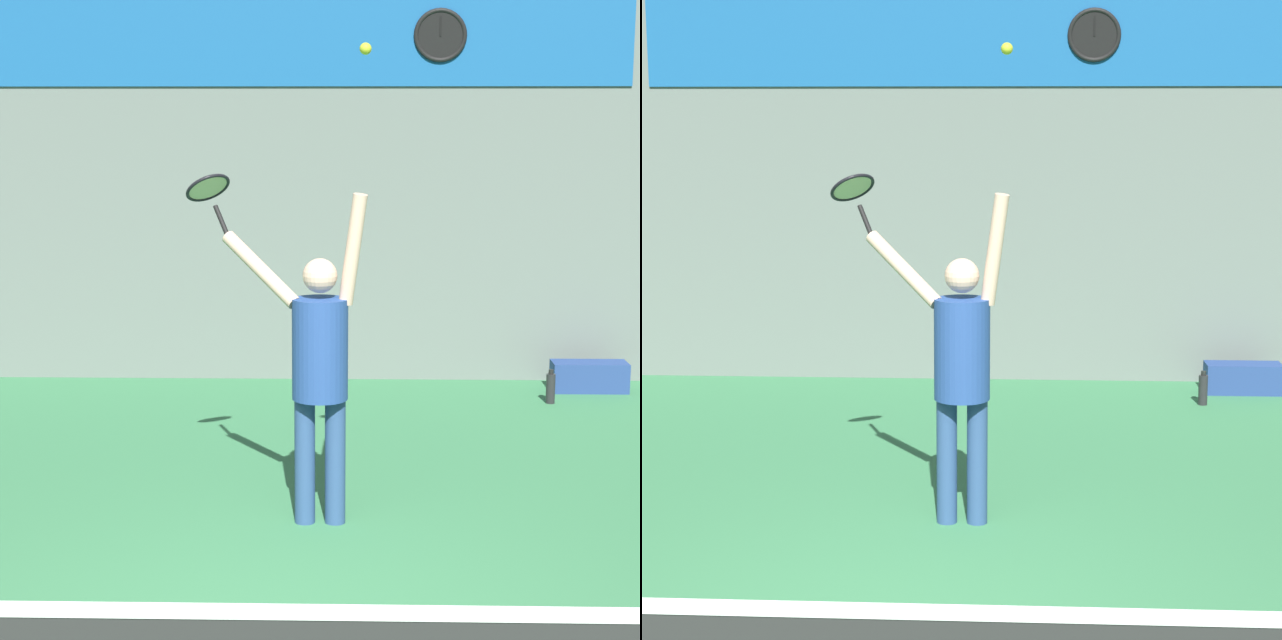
{
  "view_description": "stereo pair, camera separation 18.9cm",
  "coord_description": "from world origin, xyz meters",
  "views": [
    {
      "loc": [
        0.37,
        -5.1,
        2.56
      ],
      "look_at": [
        0.19,
        1.93,
        1.31
      ],
      "focal_mm": 65.0,
      "sensor_mm": 36.0,
      "label": 1
    },
    {
      "loc": [
        0.56,
        -5.09,
        2.56
      ],
      "look_at": [
        0.19,
        1.93,
        1.31
      ],
      "focal_mm": 65.0,
      "sensor_mm": 36.0,
      "label": 2
    }
  ],
  "objects": [
    {
      "name": "equipment_bag",
      "position": [
        2.63,
        5.54,
        0.14
      ],
      "size": [
        0.7,
        0.28,
        0.28
      ],
      "color": "navy",
      "rests_on": "ground_plane"
    },
    {
      "name": "sponsor_banner",
      "position": [
        0.0,
        5.97,
        3.28
      ],
      "size": [
        6.01,
        0.02,
        0.93
      ],
      "color": "#195B9E"
    },
    {
      "name": "tennis_player",
      "position": [
        0.18,
        1.93,
        1.05
      ],
      "size": [
        0.96,
        0.59,
        2.1
      ],
      "color": "#2D4C7F",
      "rests_on": "ground_plane"
    },
    {
      "name": "tennis_racket",
      "position": [
        -0.55,
        2.45,
        2.07
      ],
      "size": [
        0.4,
        0.39,
        0.41
      ],
      "color": "black"
    },
    {
      "name": "scoreboard_clock",
      "position": [
        1.21,
        5.95,
        3.28
      ],
      "size": [
        0.5,
        0.05,
        0.5
      ],
      "color": "black"
    },
    {
      "name": "tennis_ball",
      "position": [
        0.46,
        1.79,
        2.93
      ],
      "size": [
        0.07,
        0.07,
        0.07
      ],
      "color": "#CCDB2D"
    },
    {
      "name": "water_bottle",
      "position": [
        2.18,
        5.07,
        0.14
      ],
      "size": [
        0.08,
        0.08,
        0.31
      ],
      "color": "#262628",
      "rests_on": "ground_plane"
    },
    {
      "name": "back_wall",
      "position": [
        0.0,
        6.03,
        2.5
      ],
      "size": [
        18.0,
        0.1,
        5.0
      ],
      "color": "slate",
      "rests_on": "ground_plane"
    }
  ]
}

